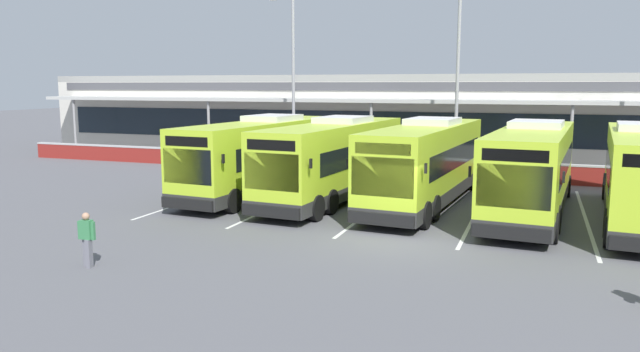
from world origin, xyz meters
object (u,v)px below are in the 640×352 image
(coach_bus_leftmost, at_px, (263,157))
(lamp_post_west, at_px, (293,69))
(coach_bus_right_centre, at_px, (532,171))
(lamp_post_centre, at_px, (458,67))
(coach_bus_left_centre, at_px, (335,161))
(coach_bus_centre, at_px, (426,164))
(pedestrian_in_dark_coat, at_px, (87,238))

(coach_bus_leftmost, bearing_deg, lamp_post_west, 104.37)
(coach_bus_right_centre, xyz_separation_m, lamp_post_centre, (-4.43, 10.16, 4.50))
(coach_bus_left_centre, bearing_deg, lamp_post_west, 121.66)
(coach_bus_centre, xyz_separation_m, lamp_post_centre, (-0.00, 9.65, 4.50))
(coach_bus_right_centre, distance_m, lamp_post_centre, 11.97)
(pedestrian_in_dark_coat, bearing_deg, coach_bus_centre, 59.33)
(coach_bus_right_centre, relative_size, pedestrian_in_dark_coat, 7.60)
(coach_bus_left_centre, xyz_separation_m, pedestrian_in_dark_coat, (-3.36, -12.58, -0.91))
(coach_bus_leftmost, xyz_separation_m, lamp_post_centre, (7.95, 9.62, 4.50))
(coach_bus_right_centre, xyz_separation_m, lamp_post_west, (-14.96, 10.62, 4.50))
(coach_bus_left_centre, relative_size, lamp_post_west, 1.12)
(lamp_post_centre, bearing_deg, coach_bus_left_centre, -113.19)
(lamp_post_centre, bearing_deg, lamp_post_west, 177.51)
(coach_bus_left_centre, height_order, coach_bus_right_centre, same)
(coach_bus_leftmost, distance_m, coach_bus_left_centre, 3.75)
(coach_bus_right_centre, bearing_deg, lamp_post_centre, 113.53)
(coach_bus_centre, xyz_separation_m, lamp_post_west, (-10.54, 10.10, 4.50))
(coach_bus_left_centre, relative_size, coach_bus_centre, 1.00)
(coach_bus_leftmost, bearing_deg, pedestrian_in_dark_coat, -88.24)
(coach_bus_leftmost, height_order, coach_bus_centre, same)
(coach_bus_right_centre, bearing_deg, coach_bus_leftmost, 177.50)
(pedestrian_in_dark_coat, distance_m, lamp_post_centre, 24.25)
(coach_bus_leftmost, height_order, pedestrian_in_dark_coat, coach_bus_leftmost)
(coach_bus_leftmost, distance_m, coach_bus_right_centre, 12.39)
(lamp_post_west, bearing_deg, coach_bus_leftmost, -75.63)
(coach_bus_leftmost, height_order, lamp_post_centre, lamp_post_centre)
(coach_bus_right_centre, bearing_deg, lamp_post_west, 144.63)
(lamp_post_west, bearing_deg, coach_bus_right_centre, -35.37)
(coach_bus_left_centre, height_order, lamp_post_west, lamp_post_west)
(coach_bus_right_centre, bearing_deg, pedestrian_in_dark_coat, -134.42)
(coach_bus_right_centre, relative_size, lamp_post_west, 1.12)
(coach_bus_right_centre, distance_m, lamp_post_west, 18.89)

